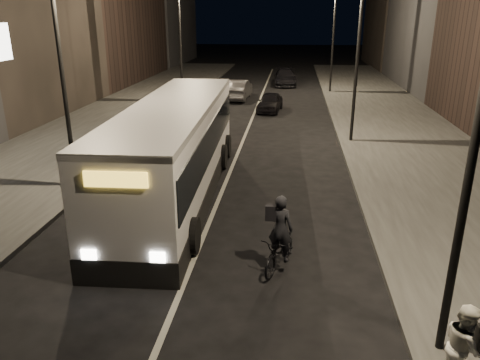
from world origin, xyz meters
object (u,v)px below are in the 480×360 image
(pedestrian_woman, at_px, (464,347))
(cyclist_on_bicycle, at_px, (280,245))
(city_bus, at_px, (176,146))
(car_far, at_px, (285,77))
(streetlight_right_near, at_px, (468,81))
(streetlight_left_near, at_px, (66,44))
(car_mid, at_px, (238,89))
(streetlight_right_mid, at_px, (354,35))
(car_near, at_px, (270,102))
(streetlight_right_far, at_px, (331,26))
(streetlight_left_far, at_px, (183,28))

(pedestrian_woman, bearing_deg, cyclist_on_bicycle, 44.42)
(city_bus, xyz_separation_m, pedestrian_woman, (7.22, -8.90, -0.88))
(cyclist_on_bicycle, xyz_separation_m, car_far, (-0.59, 33.26, -0.00))
(car_far, bearing_deg, streetlight_right_near, -86.95)
(streetlight_left_near, bearing_deg, car_mid, 79.80)
(streetlight_right_near, relative_size, city_bus, 0.64)
(streetlight_left_near, height_order, pedestrian_woman, streetlight_left_near)
(streetlight_right_near, bearing_deg, streetlight_left_near, 143.12)
(car_mid, distance_m, car_far, 8.74)
(streetlight_right_mid, relative_size, streetlight_left_near, 1.00)
(streetlight_right_near, xyz_separation_m, streetlight_right_mid, (0.00, 16.00, 0.00))
(streetlight_right_near, relative_size, car_near, 2.23)
(car_far, bearing_deg, streetlight_left_near, -106.74)
(city_bus, distance_m, car_mid, 20.27)
(streetlight_right_near, distance_m, car_near, 24.68)
(car_near, height_order, car_far, car_far)
(streetlight_right_far, height_order, streetlight_left_near, same)
(cyclist_on_bicycle, height_order, car_mid, cyclist_on_bicycle)
(streetlight_left_far, bearing_deg, streetlight_right_far, 29.36)
(cyclist_on_bicycle, bearing_deg, car_mid, 118.48)
(streetlight_right_near, bearing_deg, city_bus, 131.27)
(streetlight_right_near, xyz_separation_m, streetlight_left_far, (-10.66, 26.00, 0.00))
(streetlight_right_near, distance_m, streetlight_right_mid, 16.00)
(streetlight_left_near, relative_size, streetlight_left_far, 1.00)
(car_mid, bearing_deg, streetlight_right_far, -148.26)
(car_near, bearing_deg, streetlight_left_far, 167.17)
(streetlight_right_far, xyz_separation_m, pedestrian_woman, (0.29, -33.00, -4.38))
(streetlight_right_far, relative_size, car_mid, 1.74)
(streetlight_left_far, distance_m, pedestrian_woman, 29.46)
(pedestrian_woman, distance_m, car_far, 37.35)
(car_far, bearing_deg, car_mid, -116.00)
(streetlight_right_mid, bearing_deg, car_far, 100.05)
(city_bus, height_order, cyclist_on_bicycle, city_bus)
(streetlight_left_far, distance_m, car_near, 8.20)
(pedestrian_woman, distance_m, car_near, 25.25)
(city_bus, xyz_separation_m, cyclist_on_bicycle, (3.95, -5.00, -1.14))
(pedestrian_woman, height_order, car_far, pedestrian_woman)
(streetlight_right_mid, xyz_separation_m, streetlight_left_near, (-10.66, -8.00, 0.00))
(streetlight_right_mid, xyz_separation_m, pedestrian_woman, (0.29, -17.00, -4.38))
(streetlight_right_far, xyz_separation_m, car_near, (-4.34, -8.17, -4.74))
(streetlight_left_far, xyz_separation_m, car_mid, (3.62, 2.14, -4.59))
(streetlight_left_near, relative_size, car_near, 2.23)
(streetlight_right_mid, height_order, streetlight_left_far, same)
(streetlight_right_mid, bearing_deg, car_near, 119.00)
(streetlight_right_far, bearing_deg, car_near, -117.95)
(car_near, bearing_deg, pedestrian_woman, -73.31)
(pedestrian_woman, xyz_separation_m, car_near, (-4.62, 24.83, -0.36))
(city_bus, relative_size, car_far, 2.60)
(pedestrian_woman, bearing_deg, streetlight_left_near, 55.01)
(streetlight_left_near, xyz_separation_m, streetlight_left_far, (0.00, 18.00, 0.00))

